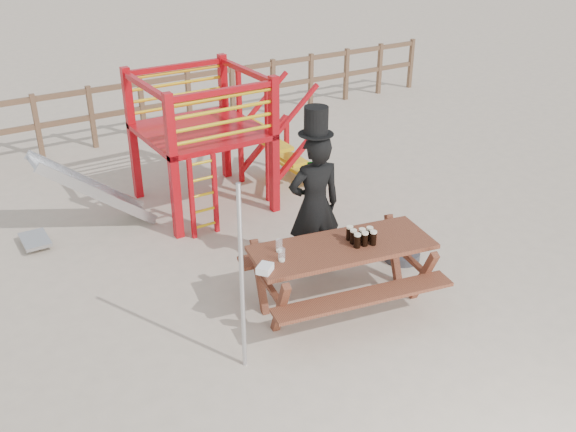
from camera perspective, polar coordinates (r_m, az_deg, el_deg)
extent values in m
plane|color=#BFAB94|center=(7.45, 3.46, -9.38)|extent=(60.00, 60.00, 0.00)
cube|color=brown|center=(12.80, -15.17, 10.99)|extent=(15.00, 0.06, 0.10)
cube|color=brown|center=(12.94, -14.91, 8.85)|extent=(15.00, 0.06, 0.10)
cube|color=brown|center=(12.61, -21.38, 7.43)|extent=(0.09, 0.09, 1.20)
cube|color=brown|center=(12.81, -17.03, 8.40)|extent=(0.09, 0.09, 1.20)
cube|color=brown|center=(13.09, -12.82, 9.28)|extent=(0.09, 0.09, 1.20)
cube|color=brown|center=(13.43, -8.79, 10.08)|extent=(0.09, 0.09, 1.20)
cube|color=brown|center=(13.84, -4.96, 10.79)|extent=(0.09, 0.09, 1.20)
cube|color=brown|center=(14.31, -1.34, 11.42)|extent=(0.09, 0.09, 1.20)
cube|color=brown|center=(14.83, 2.04, 11.96)|extent=(0.09, 0.09, 1.20)
cube|color=brown|center=(15.40, 5.20, 12.43)|extent=(0.09, 0.09, 1.20)
cube|color=brown|center=(16.01, 8.14, 12.83)|extent=(0.09, 0.09, 1.20)
cube|color=brown|center=(16.65, 10.86, 13.17)|extent=(0.09, 0.09, 1.20)
cube|color=#AE0B13|center=(8.86, -10.15, 4.18)|extent=(0.12, 0.12, 2.10)
cube|color=#AE0B13|center=(9.52, -1.23, 6.22)|extent=(0.12, 0.12, 2.10)
cube|color=#AE0B13|center=(10.27, -13.68, 7.03)|extent=(0.12, 0.12, 2.10)
cube|color=#AE0B13|center=(10.84, -5.66, 8.71)|extent=(0.12, 0.12, 2.10)
cube|color=#AE0B13|center=(9.79, -7.74, 7.50)|extent=(1.72, 1.72, 0.08)
cube|color=#AE0B13|center=(8.86, -5.81, 10.98)|extent=(1.60, 0.08, 0.08)
cube|color=#AE0B13|center=(10.27, -9.98, 12.92)|extent=(1.60, 0.08, 0.08)
cube|color=#AE0B13|center=(9.27, -12.61, 11.20)|extent=(0.08, 1.60, 0.08)
cube|color=#AE0B13|center=(9.90, -3.74, 12.75)|extent=(0.08, 1.60, 0.08)
cylinder|color=gold|center=(9.04, -5.63, 7.20)|extent=(1.50, 0.05, 0.05)
cylinder|color=gold|center=(10.43, -9.71, 9.62)|extent=(1.50, 0.05, 0.05)
cylinder|color=gold|center=(8.98, -5.68, 8.28)|extent=(1.50, 0.05, 0.05)
cylinder|color=gold|center=(10.38, -9.78, 10.57)|extent=(1.50, 0.05, 0.05)
cylinder|color=gold|center=(8.93, -5.74, 9.37)|extent=(1.50, 0.05, 0.05)
cylinder|color=gold|center=(10.33, -9.86, 11.53)|extent=(1.50, 0.05, 0.05)
cylinder|color=gold|center=(8.88, -5.79, 10.48)|extent=(1.50, 0.05, 0.05)
cylinder|color=gold|center=(10.29, -9.94, 12.49)|extent=(1.50, 0.05, 0.05)
cube|color=#AE0B13|center=(8.97, -8.55, 1.46)|extent=(0.06, 0.06, 1.20)
cube|color=#AE0B13|center=(9.10, -6.50, 1.98)|extent=(0.06, 0.06, 1.20)
cylinder|color=gold|center=(9.23, -7.35, -0.81)|extent=(0.36, 0.04, 0.04)
cylinder|color=gold|center=(9.12, -7.44, 0.53)|extent=(0.36, 0.04, 0.04)
cylinder|color=gold|center=(9.02, -7.53, 1.89)|extent=(0.36, 0.04, 0.04)
cylinder|color=gold|center=(8.92, -7.62, 3.29)|extent=(0.36, 0.04, 0.04)
cylinder|color=gold|center=(8.83, -7.71, 4.72)|extent=(0.36, 0.04, 0.04)
cube|color=gold|center=(10.23, -2.85, 7.86)|extent=(0.30, 0.90, 0.06)
cube|color=gold|center=(10.46, -1.47, 6.58)|extent=(0.30, 0.90, 0.06)
cube|color=gold|center=(10.70, -0.16, 5.35)|extent=(0.30, 0.90, 0.06)
cube|color=gold|center=(10.96, 1.09, 4.17)|extent=(0.30, 0.90, 0.06)
cube|color=#AE0B13|center=(10.23, 0.42, 5.02)|extent=(0.95, 0.08, 0.86)
cube|color=#AE0B13|center=(10.94, -2.14, 6.50)|extent=(0.95, 0.08, 0.86)
cube|color=silver|center=(9.48, -16.85, 2.12)|extent=(1.53, 0.55, 1.21)
cube|color=silver|center=(9.22, -16.39, 1.76)|extent=(1.58, 0.04, 1.28)
cube|color=silver|center=(9.70, -17.34, 2.89)|extent=(1.58, 0.04, 1.28)
cube|color=silver|center=(9.55, -21.57, -1.98)|extent=(0.35, 0.55, 0.05)
cube|color=brown|center=(7.33, 4.87, -2.78)|extent=(2.21, 1.17, 0.05)
cube|color=brown|center=(7.07, 6.81, -7.14)|extent=(2.11, 0.69, 0.04)
cube|color=brown|center=(7.94, 2.99, -2.85)|extent=(2.11, 0.69, 0.04)
cube|color=brown|center=(7.25, -1.65, -6.86)|extent=(0.32, 1.25, 0.75)
cube|color=brown|center=(7.93, 10.58, -4.16)|extent=(0.32, 1.25, 0.75)
imported|color=black|center=(7.92, 2.36, 0.87)|extent=(0.75, 0.57, 1.87)
cube|color=#0C8A11|center=(7.95, 1.96, 2.77)|extent=(0.08, 0.03, 0.44)
cylinder|color=black|center=(7.56, 2.49, 7.30)|extent=(0.42, 0.42, 0.01)
cylinder|color=black|center=(7.50, 2.52, 8.51)|extent=(0.29, 0.29, 0.32)
cube|color=white|center=(7.59, 2.10, 9.65)|extent=(0.15, 0.03, 0.04)
cylinder|color=#B2B2B7|center=(6.26, -4.13, -5.75)|extent=(0.05, 0.05, 2.06)
cylinder|color=#313135|center=(8.73, 10.07, -3.46)|extent=(0.48, 0.48, 0.11)
cylinder|color=#313135|center=(8.68, 10.12, -2.88)|extent=(0.06, 0.06, 0.09)
cube|color=white|center=(6.79, -2.06, -4.69)|extent=(0.23, 0.22, 0.08)
cylinder|color=black|center=(7.26, 6.17, -2.26)|extent=(0.08, 0.08, 0.15)
cylinder|color=beige|center=(7.22, 6.20, -1.67)|extent=(0.08, 0.08, 0.02)
cylinder|color=black|center=(7.31, 6.83, -2.10)|extent=(0.08, 0.08, 0.15)
cylinder|color=beige|center=(7.26, 6.87, -1.51)|extent=(0.08, 0.08, 0.02)
cylinder|color=black|center=(7.34, 7.57, -2.01)|extent=(0.08, 0.08, 0.15)
cylinder|color=beige|center=(7.30, 7.61, -1.42)|extent=(0.08, 0.08, 0.02)
cylinder|color=black|center=(7.34, 5.82, -1.90)|extent=(0.08, 0.08, 0.15)
cylinder|color=beige|center=(7.30, 5.85, -1.31)|extent=(0.08, 0.08, 0.02)
cylinder|color=black|center=(7.37, 6.59, -1.80)|extent=(0.08, 0.08, 0.15)
cylinder|color=beige|center=(7.33, 6.62, -1.21)|extent=(0.08, 0.08, 0.02)
cylinder|color=black|center=(7.42, 7.25, -1.66)|extent=(0.08, 0.08, 0.15)
cylinder|color=beige|center=(7.38, 7.29, -1.07)|extent=(0.08, 0.08, 0.02)
cylinder|color=black|center=(7.41, 5.49, -1.58)|extent=(0.08, 0.08, 0.15)
cylinder|color=beige|center=(7.37, 5.52, -1.00)|extent=(0.08, 0.08, 0.02)
cylinder|color=silver|center=(6.96, -0.57, -3.47)|extent=(0.08, 0.08, 0.15)
cylinder|color=beige|center=(6.99, -0.56, -3.93)|extent=(0.07, 0.07, 0.02)
cylinder|color=silver|center=(7.13, -0.80, -2.66)|extent=(0.08, 0.08, 0.15)
cylinder|color=beige|center=(7.17, -0.79, -3.11)|extent=(0.07, 0.07, 0.02)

